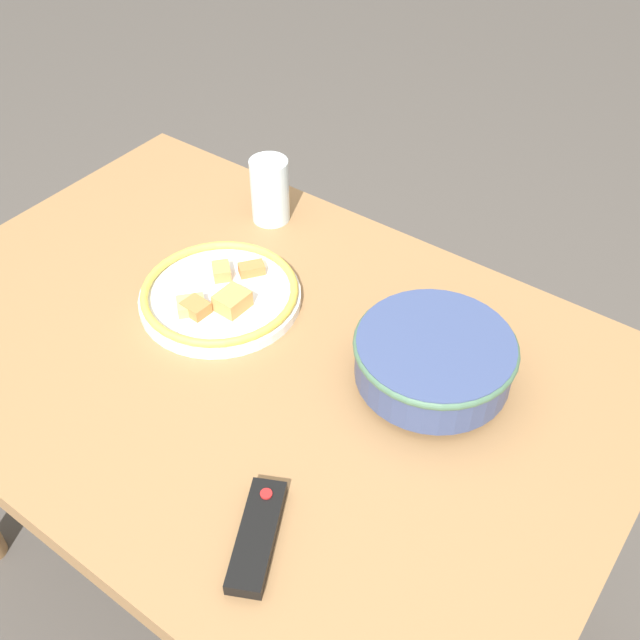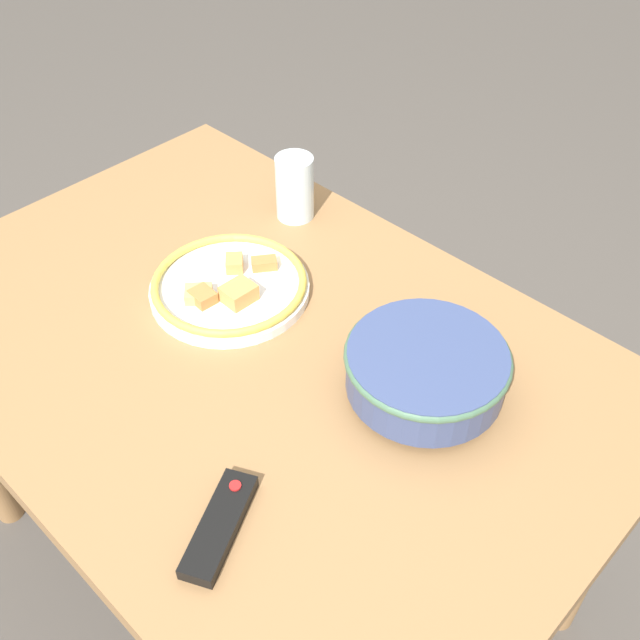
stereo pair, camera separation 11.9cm
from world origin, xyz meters
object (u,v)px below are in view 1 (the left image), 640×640
object	(u,v)px
tv_remote	(257,535)
drinking_glass	(270,190)
food_plate	(220,295)
noodle_bowl	(434,358)

from	to	relation	value
tv_remote	drinking_glass	bearing A→B (deg)	100.93
food_plate	tv_remote	bearing A→B (deg)	137.45
noodle_bowl	drinking_glass	xyz separation A→B (m)	(0.47, -0.19, 0.01)
food_plate	tv_remote	size ratio (longest dim) A/B	1.71
food_plate	drinking_glass	bearing A→B (deg)	-70.68
noodle_bowl	tv_remote	bearing A→B (deg)	83.57
tv_remote	noodle_bowl	bearing A→B (deg)	57.05
food_plate	drinking_glass	size ratio (longest dim) A/B	2.17
noodle_bowl	drinking_glass	world-z (taller)	drinking_glass
drinking_glass	food_plate	bearing A→B (deg)	109.32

